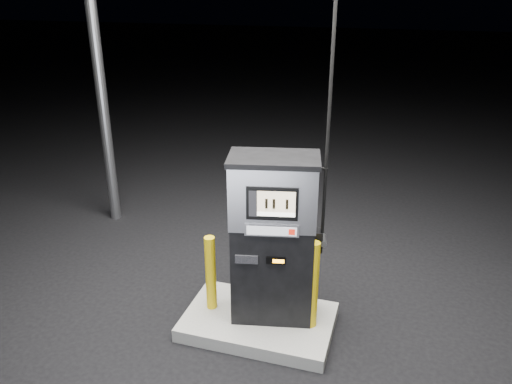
# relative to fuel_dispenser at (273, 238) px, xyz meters

# --- Properties ---
(ground) EXTENTS (80.00, 80.00, 0.00)m
(ground) POSITION_rel_fuel_dispenser_xyz_m (-0.12, -0.10, -1.08)
(ground) COLOR black
(ground) RESTS_ON ground
(pump_island) EXTENTS (1.60, 1.00, 0.15)m
(pump_island) POSITION_rel_fuel_dispenser_xyz_m (-0.12, -0.10, -1.01)
(pump_island) COLOR slate
(pump_island) RESTS_ON ground
(fuel_dispenser) EXTENTS (1.04, 0.71, 3.76)m
(fuel_dispenser) POSITION_rel_fuel_dispenser_xyz_m (0.00, 0.00, 0.00)
(fuel_dispenser) COLOR black
(fuel_dispenser) RESTS_ON pump_island
(bollard_left) EXTENTS (0.14, 0.14, 0.87)m
(bollard_left) POSITION_rel_fuel_dispenser_xyz_m (-0.67, -0.08, -0.49)
(bollard_left) COLOR #E2BB0C
(bollard_left) RESTS_ON pump_island
(bollard_right) EXTENTS (0.16, 0.16, 0.98)m
(bollard_right) POSITION_rel_fuel_dispenser_xyz_m (0.44, -0.08, -0.44)
(bollard_right) COLOR #E2BB0C
(bollard_right) RESTS_ON pump_island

